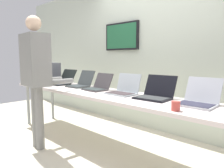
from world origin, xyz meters
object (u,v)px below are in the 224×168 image
at_px(workbench, 106,96).
at_px(laptop_station_5, 198,99).
at_px(laptop_station_1, 81,83).
at_px(coffee_mug, 176,106).
at_px(person, 36,69).
at_px(equipment_box, 46,73).
at_px(laptop_station_0, 62,81).
at_px(laptop_station_4, 155,93).
at_px(laptop_station_2, 98,86).
at_px(laptop_station_3, 124,89).

height_order(workbench, laptop_station_5, laptop_station_5).
bearing_deg(laptop_station_1, coffee_mug, -11.67).
relative_size(laptop_station_1, person, 0.22).
distance_m(equipment_box, person, 1.18).
xyz_separation_m(workbench, laptop_station_1, (-0.70, 0.13, 0.10)).
bearing_deg(laptop_station_5, equipment_box, -178.65).
relative_size(laptop_station_0, laptop_station_4, 1.02).
relative_size(laptop_station_0, laptop_station_5, 1.06).
distance_m(equipment_box, laptop_station_1, 0.94).
xyz_separation_m(equipment_box, laptop_station_2, (1.38, 0.04, -0.13)).
height_order(laptop_station_2, laptop_station_4, laptop_station_4).
relative_size(workbench, equipment_box, 8.97).
bearing_deg(person, laptop_station_3, 37.53).
distance_m(laptop_station_3, person, 1.18).
xyz_separation_m(laptop_station_0, laptop_station_2, (0.94, -0.01, -0.00)).
bearing_deg(equipment_box, laptop_station_1, 4.83).
distance_m(laptop_station_0, laptop_station_4, 1.89).
height_order(laptop_station_2, laptop_station_3, laptop_station_3).
xyz_separation_m(laptop_station_1, laptop_station_2, (0.45, -0.04, -0.00)).
relative_size(person, coffee_mug, 21.03).
height_order(person, coffee_mug, person).
distance_m(laptop_station_0, laptop_station_2, 0.94).
bearing_deg(coffee_mug, laptop_station_3, 159.62).
distance_m(workbench, person, 0.98).
distance_m(workbench, equipment_box, 1.65).
xyz_separation_m(laptop_station_1, coffee_mug, (1.84, -0.38, -0.02)).
height_order(laptop_station_4, coffee_mug, laptop_station_4).
height_order(laptop_station_4, person, person).
bearing_deg(workbench, laptop_station_2, 160.87).
xyz_separation_m(workbench, laptop_station_4, (0.70, 0.11, 0.10)).
bearing_deg(equipment_box, person, -35.06).
xyz_separation_m(laptop_station_5, person, (-1.86, -0.74, 0.25)).
relative_size(laptop_station_3, laptop_station_5, 0.98).
bearing_deg(coffee_mug, laptop_station_4, 140.86).
xyz_separation_m(workbench, laptop_station_5, (1.18, 0.12, 0.10)).
distance_m(laptop_station_1, laptop_station_5, 1.88).
height_order(laptop_station_1, laptop_station_3, laptop_station_3).
bearing_deg(laptop_station_0, laptop_station_2, -0.53).
xyz_separation_m(laptop_station_3, coffee_mug, (0.89, -0.33, -0.02)).
bearing_deg(laptop_station_3, laptop_station_5, 2.12).
height_order(laptop_station_0, laptop_station_2, laptop_station_0).
bearing_deg(laptop_station_5, laptop_station_1, 179.62).
height_order(laptop_station_0, laptop_station_5, laptop_station_5).
relative_size(laptop_station_0, laptop_station_1, 1.03).
bearing_deg(laptop_station_2, laptop_station_0, 179.47).
relative_size(laptop_station_3, person, 0.21).
bearing_deg(equipment_box, laptop_station_5, 1.35).
relative_size(workbench, laptop_station_0, 9.41).
bearing_deg(laptop_station_3, person, -142.47).
height_order(laptop_station_3, laptop_station_4, laptop_station_4).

